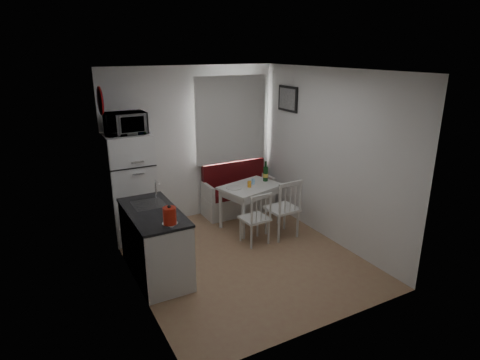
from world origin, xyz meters
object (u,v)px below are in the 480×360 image
at_px(chair_right, 286,203).
at_px(chair_left, 258,213).
at_px(microwave, 125,123).
at_px(wine_bottle, 266,171).
at_px(bench, 238,196).
at_px(fridge, 130,187).
at_px(dining_table, 250,190).
at_px(kettle, 170,216).
at_px(kitchen_counter, 155,242).

bearing_deg(chair_right, chair_left, 175.98).
xyz_separation_m(microwave, wine_bottle, (2.18, -0.37, -0.94)).
xyz_separation_m(chair_left, chair_right, (0.50, -0.01, 0.08)).
height_order(bench, wine_bottle, wine_bottle).
height_order(chair_left, fridge, fridge).
bearing_deg(dining_table, bench, 66.92).
height_order(dining_table, chair_left, chair_left).
bearing_deg(kettle, wine_bottle, 32.43).
bearing_deg(microwave, chair_right, -28.69).
height_order(kitchen_counter, wine_bottle, kitchen_counter).
relative_size(fridge, kettle, 6.80).
bearing_deg(kettle, dining_table, 35.12).
bearing_deg(fridge, kettle, -89.03).
bearing_deg(wine_bottle, bench, 115.83).
height_order(chair_left, microwave, microwave).
bearing_deg(wine_bottle, dining_table, -164.05).
bearing_deg(fridge, microwave, -90.00).
distance_m(fridge, microwave, 0.99).
height_order(bench, microwave, microwave).
height_order(kitchen_counter, chair_right, kitchen_counter).
height_order(chair_left, chair_right, chair_right).
bearing_deg(bench, wine_bottle, -64.17).
xyz_separation_m(bench, chair_right, (0.16, -1.30, 0.29)).
height_order(fridge, microwave, microwave).
bearing_deg(chair_left, kettle, -162.40).
xyz_separation_m(chair_left, wine_bottle, (0.60, 0.76, 0.37)).
relative_size(dining_table, fridge, 0.65).
bearing_deg(chair_left, fridge, 139.48).
bearing_deg(wine_bottle, chair_right, -97.41).
bearing_deg(chair_left, wine_bottle, 47.70).
height_order(kettle, wine_bottle, kettle).
bearing_deg(chair_right, bench, 94.28).
bearing_deg(fridge, wine_bottle, -10.86).
relative_size(microwave, wine_bottle, 1.67).
distance_m(bench, fridge, 1.99).
bearing_deg(dining_table, chair_right, -83.96).
bearing_deg(bench, dining_table, -98.62).
xyz_separation_m(kitchen_counter, dining_table, (1.84, 0.73, 0.17)).
height_order(dining_table, wine_bottle, wine_bottle).
bearing_deg(dining_table, microwave, 151.18).
distance_m(dining_table, microwave, 2.23).
bearing_deg(microwave, kettle, -89.01).
relative_size(bench, wine_bottle, 3.74).
bearing_deg(dining_table, fridge, 149.72).
bearing_deg(kitchen_counter, dining_table, 21.51).
height_order(chair_right, microwave, microwave).
distance_m(kitchen_counter, chair_left, 1.60).
xyz_separation_m(kitchen_counter, kettle, (0.05, -0.54, 0.57)).
height_order(kitchen_counter, fridge, fridge).
relative_size(kitchen_counter, dining_table, 1.22).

